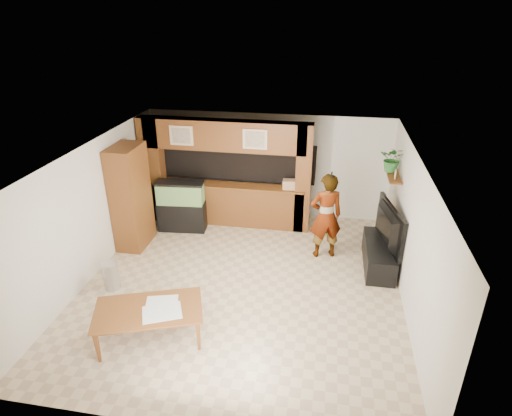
% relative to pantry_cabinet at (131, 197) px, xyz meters
% --- Properties ---
extents(floor, '(6.50, 6.50, 0.00)m').
position_rel_pantry_cabinet_xyz_m(floor, '(2.70, -1.12, -1.15)').
color(floor, tan).
rests_on(floor, ground).
extents(ceiling, '(6.50, 6.50, 0.00)m').
position_rel_pantry_cabinet_xyz_m(ceiling, '(2.70, -1.12, 1.45)').
color(ceiling, white).
rests_on(ceiling, wall_back).
extents(wall_back, '(6.00, 0.00, 6.00)m').
position_rel_pantry_cabinet_xyz_m(wall_back, '(2.70, 2.13, 0.15)').
color(wall_back, silver).
rests_on(wall_back, floor).
extents(wall_left, '(0.00, 6.50, 6.50)m').
position_rel_pantry_cabinet_xyz_m(wall_left, '(-0.30, -1.12, 0.15)').
color(wall_left, silver).
rests_on(wall_left, floor).
extents(wall_right, '(0.00, 6.50, 6.50)m').
position_rel_pantry_cabinet_xyz_m(wall_right, '(5.70, -1.12, 0.15)').
color(wall_right, silver).
rests_on(wall_right, floor).
extents(partition, '(4.20, 0.99, 2.60)m').
position_rel_pantry_cabinet_xyz_m(partition, '(1.75, 1.52, 0.16)').
color(partition, brown).
rests_on(partition, floor).
extents(wall_clock, '(0.05, 0.25, 0.25)m').
position_rel_pantry_cabinet_xyz_m(wall_clock, '(-0.27, -0.12, 0.75)').
color(wall_clock, black).
rests_on(wall_clock, wall_left).
extents(wall_shelf, '(0.25, 0.90, 0.04)m').
position_rel_pantry_cabinet_xyz_m(wall_shelf, '(5.55, 0.83, 0.55)').
color(wall_shelf, brown).
rests_on(wall_shelf, wall_right).
extents(pantry_cabinet, '(0.57, 0.94, 2.30)m').
position_rel_pantry_cabinet_xyz_m(pantry_cabinet, '(0.00, 0.00, 0.00)').
color(pantry_cabinet, brown).
rests_on(pantry_cabinet, floor).
extents(trash_can, '(0.30, 0.30, 0.56)m').
position_rel_pantry_cabinet_xyz_m(trash_can, '(0.26, -1.69, -0.87)').
color(trash_can, '#B2B2B7').
rests_on(trash_can, floor).
extents(aquarium, '(1.12, 0.42, 1.24)m').
position_rel_pantry_cabinet_xyz_m(aquarium, '(0.83, 0.83, -0.54)').
color(aquarium, black).
rests_on(aquarium, floor).
extents(tv_stand, '(0.56, 1.54, 0.51)m').
position_rel_pantry_cabinet_xyz_m(tv_stand, '(5.35, -0.02, -0.89)').
color(tv_stand, black).
rests_on(tv_stand, floor).
extents(television, '(0.49, 1.49, 0.85)m').
position_rel_pantry_cabinet_xyz_m(television, '(5.35, -0.02, -0.21)').
color(television, black).
rests_on(television, tv_stand).
extents(photo_frame, '(0.04, 0.14, 0.18)m').
position_rel_pantry_cabinet_xyz_m(photo_frame, '(5.55, 0.64, 0.66)').
color(photo_frame, tan).
rests_on(photo_frame, wall_shelf).
extents(potted_plant, '(0.62, 0.58, 0.56)m').
position_rel_pantry_cabinet_xyz_m(potted_plant, '(5.52, 1.03, 0.85)').
color(potted_plant, '#2B6D2E').
rests_on(potted_plant, wall_shelf).
extents(person, '(0.79, 0.64, 1.89)m').
position_rel_pantry_cabinet_xyz_m(person, '(4.22, 0.21, -0.21)').
color(person, '#A77D5B').
rests_on(person, floor).
extents(microphone, '(0.03, 0.10, 0.15)m').
position_rel_pantry_cabinet_xyz_m(microphone, '(4.27, 0.05, 0.78)').
color(microphone, black).
rests_on(microphone, person).
extents(dining_table, '(1.89, 1.44, 0.59)m').
position_rel_pantry_cabinet_xyz_m(dining_table, '(1.55, -2.90, -0.85)').
color(dining_table, brown).
rests_on(dining_table, floor).
extents(newspaper_a, '(0.72, 0.64, 0.01)m').
position_rel_pantry_cabinet_xyz_m(newspaper_a, '(1.79, -2.91, -0.56)').
color(newspaper_a, silver).
rests_on(newspaper_a, dining_table).
extents(newspaper_b, '(0.58, 0.49, 0.01)m').
position_rel_pantry_cabinet_xyz_m(newspaper_b, '(1.69, -2.68, -0.56)').
color(newspaper_b, silver).
rests_on(newspaper_b, dining_table).
extents(counter_box, '(0.33, 0.23, 0.22)m').
position_rel_pantry_cabinet_xyz_m(counter_box, '(3.34, 1.33, -0.00)').
color(counter_box, '#A77C5B').
rests_on(counter_box, partition).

